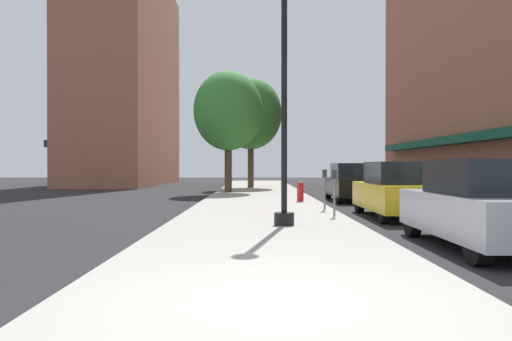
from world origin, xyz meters
TOP-DOWN VIEW (x-y plane):
  - ground_plane at (4.00, 18.00)m, footprint 90.00×90.00m
  - sidewalk_slab at (0.00, 19.00)m, footprint 4.80×50.00m
  - building_far_background at (-11.01, 37.00)m, footprint 6.80×18.00m
  - lamppost at (0.50, 6.73)m, footprint 0.48×0.48m
  - fire_hydrant at (1.60, 14.81)m, footprint 0.33×0.26m
  - parking_meter_near at (2.05, 8.95)m, footprint 0.14×0.09m
  - parking_meter_far at (2.05, 10.98)m, footprint 0.14×0.09m
  - tree_near at (-1.70, 22.33)m, footprint 3.80×3.80m
  - tree_mid at (-0.52, 28.05)m, footprint 4.11×4.11m
  - car_silver at (4.00, 3.96)m, footprint 1.80×4.30m
  - car_yellow at (4.00, 9.56)m, footprint 1.80×4.30m
  - car_black at (4.00, 16.64)m, footprint 1.80×4.30m

SIDE VIEW (x-z plane):
  - ground_plane at x=4.00m, z-range 0.00..0.00m
  - sidewalk_slab at x=0.00m, z-range 0.00..0.12m
  - fire_hydrant at x=1.60m, z-range 0.12..0.91m
  - car_silver at x=4.00m, z-range -0.02..1.64m
  - car_yellow at x=4.00m, z-range -0.02..1.64m
  - car_black at x=4.00m, z-range -0.02..1.64m
  - parking_meter_near at x=2.05m, z-range 0.29..1.60m
  - parking_meter_far at x=2.05m, z-range 0.29..1.60m
  - lamppost at x=0.50m, z-range 0.25..6.15m
  - tree_near at x=-1.70m, z-range 1.24..7.88m
  - tree_mid at x=-0.52m, z-range 1.36..8.61m
  - building_far_background at x=-11.01m, z-range -0.02..17.64m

